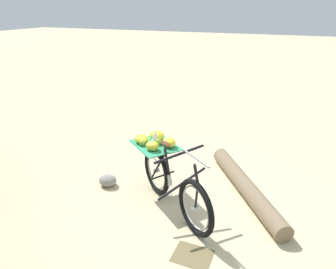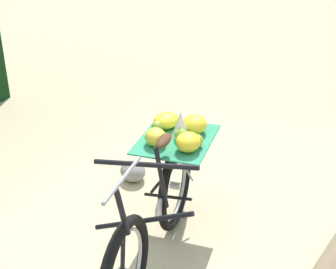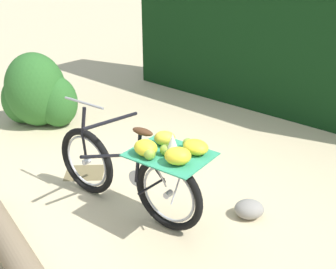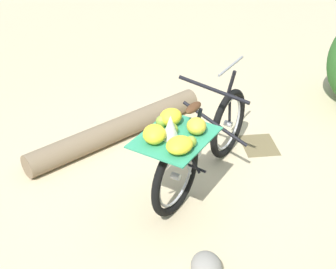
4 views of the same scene
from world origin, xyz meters
The scene contains 5 objects.
ground_plane centered at (0.00, 0.00, 0.00)m, with size 60.00×60.00×0.00m, color beige.
bicycle centered at (0.10, 0.24, 0.51)m, with size 1.58×1.34×1.03m.
fallen_log centered at (1.06, 0.94, 0.12)m, with size 0.25×0.25×2.20m, color #7F6B51.
path_stone centered at (-0.98, 0.33, 0.09)m, with size 0.29×0.24×0.18m, color gray.
leaf_litter_patch centered at (0.74, -0.58, 0.00)m, with size 0.44×0.36×0.01m, color olive.
Camera 4 is at (-3.45, 0.92, 2.83)m, focal length 50.73 mm.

